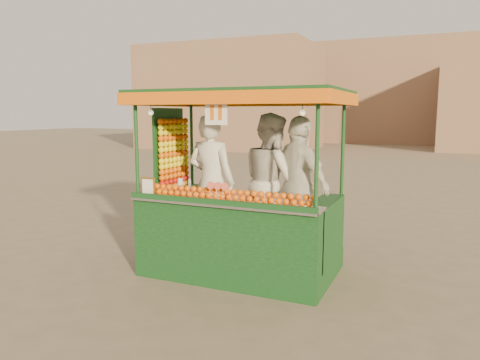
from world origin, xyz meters
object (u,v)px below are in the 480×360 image
at_px(vendor_left, 211,182).
at_px(vendor_right, 299,186).
at_px(juice_cart, 234,216).
at_px(vendor_middle, 272,182).

xyz_separation_m(vendor_left, vendor_right, (1.14, 0.21, -0.01)).
distance_m(vendor_left, vendor_right, 1.16).
bearing_deg(vendor_left, juice_cart, 169.93).
bearing_deg(vendor_middle, vendor_left, 71.74).
bearing_deg(vendor_left, vendor_right, -167.62).
relative_size(juice_cart, vendor_middle, 1.43).
bearing_deg(juice_cart, vendor_left, 168.13).
bearing_deg(vendor_middle, vendor_right, -141.72).
relative_size(juice_cart, vendor_right, 1.46).
distance_m(vendor_left, vendor_middle, 0.80).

